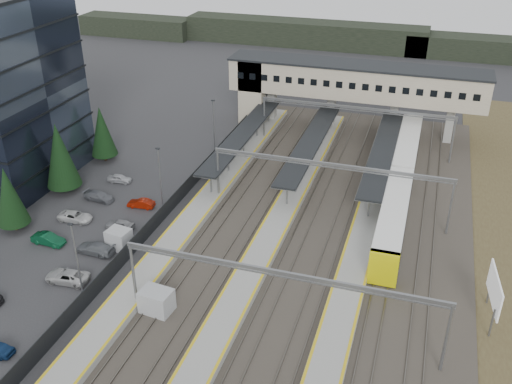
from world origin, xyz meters
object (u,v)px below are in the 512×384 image
(relay_cabin_far, at_px, (119,239))
(footbridge, at_px, (337,83))
(relay_cabin_near, at_px, (157,302))
(train, at_px, (401,181))
(billboard, at_px, (494,291))

(relay_cabin_far, bearing_deg, footbridge, 68.69)
(footbridge, bearing_deg, relay_cabin_near, -98.36)
(footbridge, relative_size, train, 0.99)
(footbridge, height_order, billboard, footbridge)
(relay_cabin_far, height_order, train, train)
(relay_cabin_near, height_order, relay_cabin_far, relay_cabin_near)
(billboard, bearing_deg, train, 114.61)
(relay_cabin_near, relative_size, billboard, 0.55)
(footbridge, bearing_deg, train, -58.50)
(relay_cabin_far, bearing_deg, relay_cabin_near, -44.26)
(relay_cabin_near, bearing_deg, relay_cabin_far, 135.74)
(relay_cabin_far, distance_m, billboard, 38.65)
(relay_cabin_far, distance_m, train, 35.82)
(relay_cabin_far, relative_size, footbridge, 0.07)
(train, bearing_deg, billboard, -65.39)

